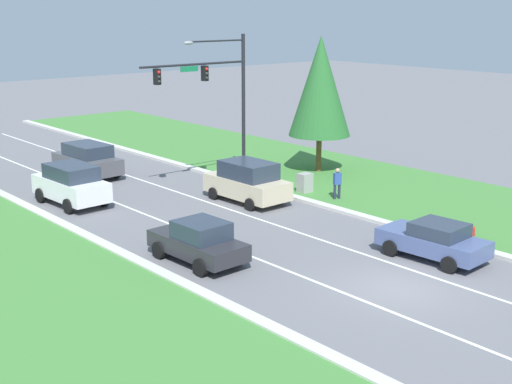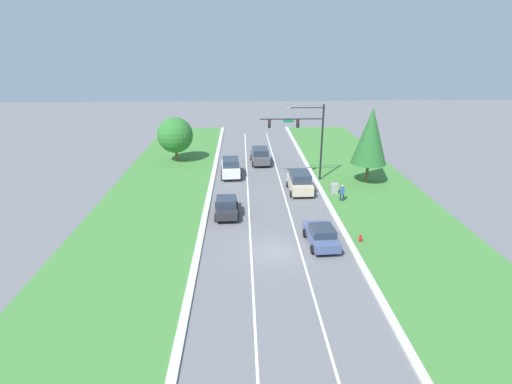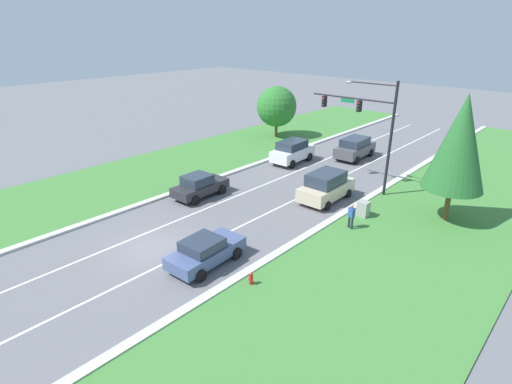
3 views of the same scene
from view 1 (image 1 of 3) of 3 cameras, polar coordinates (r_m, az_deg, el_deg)
ground_plane at (r=25.90m, az=11.32°, el=-7.54°), size 160.00×160.00×0.00m
curb_strip_right at (r=30.29m, az=17.98°, el=-4.55°), size 0.50×90.00×0.15m
curb_strip_left at (r=22.02m, az=2.00°, el=-11.13°), size 0.50×90.00×0.15m
lane_stripe_inner_left at (r=24.60m, az=8.69°, el=-8.63°), size 0.14×81.00×0.01m
lane_stripe_inner_right at (r=27.26m, az=13.68°, el=-6.53°), size 0.14×81.00×0.01m
traffic_signal_mast at (r=38.73m, az=-3.12°, el=8.31°), size 6.71×0.41×8.24m
slate_blue_sedan at (r=28.83m, az=14.06°, el=-3.75°), size 2.26×4.38×1.52m
charcoal_sedan at (r=27.70m, az=-4.61°, el=-3.96°), size 2.15×4.31×1.69m
graphite_suv at (r=42.77m, az=-13.34°, el=2.54°), size 2.38×4.88×1.96m
champagne_suv at (r=36.17m, az=-0.70°, el=0.85°), size 2.34×4.66×2.09m
white_suv at (r=36.78m, az=-14.57°, el=0.63°), size 2.34×4.64×2.06m
utility_cabinet at (r=37.96m, az=3.93°, el=0.69°), size 0.70×0.60×1.09m
pedestrian at (r=36.66m, az=6.52°, el=0.75°), size 0.43×0.33×1.69m
fire_hydrant at (r=31.49m, az=16.92°, el=-3.23°), size 0.34×0.20×0.70m
conifer_near_right_tree at (r=42.21m, az=5.16°, el=8.43°), size 3.65×3.65×8.09m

